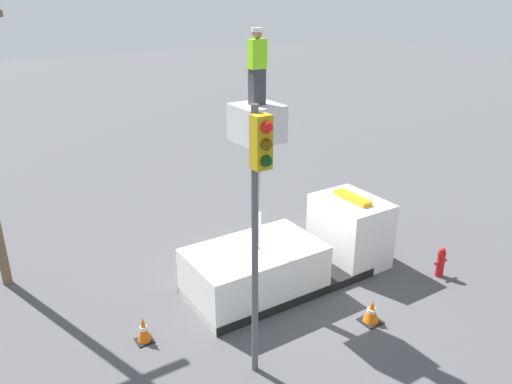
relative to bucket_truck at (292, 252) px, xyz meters
name	(u,v)px	position (x,y,z in m)	size (l,w,h in m)	color
ground_plane	(279,285)	(-0.42, 0.00, -0.94)	(120.00, 120.00, 0.00)	#4C4C4F
bucket_truck	(292,252)	(0.00, 0.00, 0.00)	(6.07, 2.23, 5.26)	black
worker	(257,67)	(-1.17, 0.00, 5.19)	(0.40, 0.26, 1.75)	#38383D
traffic_light_pole	(259,197)	(-2.84, -2.66, 3.21)	(0.34, 0.57, 5.90)	#515156
fire_hydrant	(441,262)	(3.82, -2.14, -0.49)	(0.47, 0.23, 0.92)	red
traffic_cone_rear	(144,330)	(-4.55, -0.30, -0.62)	(0.40, 0.40, 0.68)	black
traffic_cone_curbside	(371,312)	(0.54, -2.66, -0.65)	(0.50, 0.50, 0.61)	black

